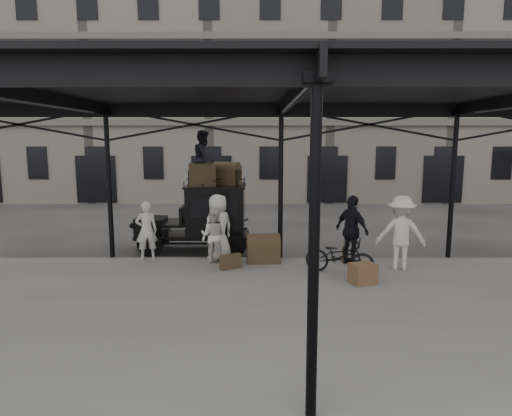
{
  "coord_description": "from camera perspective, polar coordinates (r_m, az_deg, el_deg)",
  "views": [
    {
      "loc": [
        -0.69,
        -11.2,
        3.68
      ],
      "look_at": [
        -0.72,
        1.6,
        1.7
      ],
      "focal_mm": 32.0,
      "sensor_mm": 36.0,
      "label": 1
    }
  ],
  "objects": [
    {
      "name": "porter_midleft",
      "position": [
        13.03,
        -5.29,
        -3.41
      ],
      "size": [
        0.85,
        0.71,
        1.57
      ],
      "primitive_type": "imported",
      "rotation": [
        0.0,
        0.0,
        2.97
      ],
      "color": "silver",
      "rests_on": "platform"
    },
    {
      "name": "bicycle",
      "position": [
        12.15,
        10.41,
        -5.91
      ],
      "size": [
        1.92,
        1.26,
        0.95
      ],
      "primitive_type": "imported",
      "rotation": [
        0.0,
        0.0,
        1.19
      ],
      "color": "black",
      "rests_on": "platform"
    },
    {
      "name": "suitcase_upright",
      "position": [
        13.56,
        11.11,
        -5.48
      ],
      "size": [
        0.29,
        0.62,
        0.45
      ],
      "primitive_type": "cube",
      "rotation": [
        0.0,
        0.0,
        -0.25
      ],
      "color": "#4D3823",
      "rests_on": "platform"
    },
    {
      "name": "porter_left",
      "position": [
        13.65,
        -13.53,
        -2.74
      ],
      "size": [
        0.72,
        0.58,
        1.71
      ],
      "primitive_type": "imported",
      "rotation": [
        0.0,
        0.0,
        3.44
      ],
      "color": "beige",
      "rests_on": "platform"
    },
    {
      "name": "platform",
      "position": [
        9.9,
        4.22,
        -12.58
      ],
      "size": [
        28.0,
        8.0,
        0.15
      ],
      "primitive_type": "cube",
      "color": "slate",
      "rests_on": "ground"
    },
    {
      "name": "taxi",
      "position": [
        14.78,
        -6.24,
        -0.9
      ],
      "size": [
        3.65,
        1.55,
        2.18
      ],
      "color": "black",
      "rests_on": "ground"
    },
    {
      "name": "porter_roof",
      "position": [
        14.49,
        -6.53,
        6.23
      ],
      "size": [
        0.77,
        0.93,
        1.73
      ],
      "primitive_type": "imported",
      "rotation": [
        0.0,
        0.0,
        1.43
      ],
      "color": "black",
      "rests_on": "taxi"
    },
    {
      "name": "porter_official",
      "position": [
        12.97,
        11.91,
        -2.74
      ],
      "size": [
        1.05,
        1.21,
        1.96
      ],
      "primitive_type": "imported",
      "rotation": [
        0.0,
        0.0,
        2.19
      ],
      "color": "black",
      "rests_on": "platform"
    },
    {
      "name": "building_frontage",
      "position": [
        29.39,
        1.52,
        15.27
      ],
      "size": [
        64.0,
        8.0,
        14.0
      ],
      "primitive_type": "cube",
      "color": "slate",
      "rests_on": "ground"
    },
    {
      "name": "steamer_trunk_roof_far",
      "position": [
        14.76,
        -3.65,
        4.13
      ],
      "size": [
        0.97,
        0.81,
        0.61
      ],
      "primitive_type": null,
      "rotation": [
        0.0,
        0.0,
        -0.45
      ],
      "color": "#4D3823",
      "rests_on": "taxi"
    },
    {
      "name": "steamer_trunk_roof_near",
      "position": [
        14.38,
        -6.76,
        3.94
      ],
      "size": [
        0.89,
        0.64,
        0.6
      ],
      "primitive_type": null,
      "rotation": [
        0.0,
        0.0,
        0.19
      ],
      "color": "#4D3823",
      "rests_on": "taxi"
    },
    {
      "name": "ground",
      "position": [
        11.81,
        3.52,
        -9.38
      ],
      "size": [
        120.0,
        120.0,
        0.0
      ],
      "primitive_type": "plane",
      "color": "#383533",
      "rests_on": "ground"
    },
    {
      "name": "suitcase_flat",
      "position": [
        12.47,
        -3.21,
        -6.71
      ],
      "size": [
        0.59,
        0.43,
        0.4
      ],
      "primitive_type": "cube",
      "rotation": [
        0.0,
        0.0,
        0.52
      ],
      "color": "#4D3823",
      "rests_on": "platform"
    },
    {
      "name": "porter_right",
      "position": [
        12.85,
        17.66,
        -2.96
      ],
      "size": [
        1.41,
        0.98,
        2.01
      ],
      "primitive_type": "imported",
      "rotation": [
        0.0,
        0.0,
        2.95
      ],
      "color": "silver",
      "rests_on": "platform"
    },
    {
      "name": "steamer_trunk_platform",
      "position": [
        13.09,
        0.93,
        -5.3
      ],
      "size": [
        0.97,
        0.62,
        0.69
      ],
      "primitive_type": null,
      "rotation": [
        0.0,
        0.0,
        0.06
      ],
      "color": "#4D3823",
      "rests_on": "platform"
    },
    {
      "name": "canopy",
      "position": [
        9.55,
        4.41,
        14.28
      ],
      "size": [
        22.5,
        9.0,
        4.74
      ],
      "color": "black",
      "rests_on": "ground"
    },
    {
      "name": "wicker_hamper",
      "position": [
        11.53,
        13.21,
        -7.97
      ],
      "size": [
        0.73,
        0.65,
        0.5
      ],
      "primitive_type": "cube",
      "rotation": [
        0.0,
        0.0,
        0.39
      ],
      "color": "brown",
      "rests_on": "platform"
    },
    {
      "name": "porter_centre",
      "position": [
        13.23,
        -4.74,
        -2.42
      ],
      "size": [
        1.12,
        1.07,
        1.93
      ],
      "primitive_type": "imported",
      "rotation": [
        0.0,
        0.0,
        3.81
      ],
      "color": "beige",
      "rests_on": "platform"
    }
  ]
}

